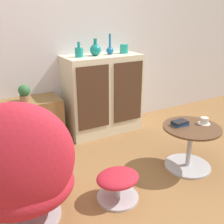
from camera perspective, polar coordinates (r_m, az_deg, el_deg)
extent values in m
plane|color=olive|center=(2.20, 3.21, -19.29)|extent=(12.00, 12.00, 0.00)
cube|color=silver|center=(3.12, -12.93, 18.26)|extent=(6.40, 0.06, 2.60)
cube|color=beige|center=(3.22, -2.05, 3.90)|extent=(0.92, 0.43, 0.95)
cube|color=#472D1E|center=(2.92, -4.03, 3.03)|extent=(0.38, 0.01, 0.72)
cube|color=#472D1E|center=(3.14, 3.54, 4.30)|extent=(0.38, 0.01, 0.72)
cube|color=brown|center=(3.04, -16.68, -2.26)|extent=(0.60, 0.38, 0.53)
cylinder|color=beige|center=(2.89, -15.67, -4.37)|extent=(0.17, 0.01, 0.17)
cylinder|color=#B7B7BC|center=(2.17, -17.91, -20.72)|extent=(0.49, 0.49, 0.02)
cylinder|color=#B7B7BC|center=(2.13, -18.09, -19.56)|extent=(0.06, 0.06, 0.09)
ellipsoid|color=#B21E2D|center=(2.00, -18.80, -14.83)|extent=(0.84, 0.76, 0.34)
ellipsoid|color=#B21E2D|center=(1.74, -20.01, -9.69)|extent=(0.80, 0.60, 0.77)
cylinder|color=#B7B7BC|center=(2.24, 1.24, -18.00)|extent=(0.34, 0.34, 0.02)
cylinder|color=#B7B7BC|center=(2.20, 1.25, -16.49)|extent=(0.04, 0.04, 0.13)
ellipsoid|color=#B21E2D|center=(2.13, 1.28, -14.15)|extent=(0.35, 0.30, 0.09)
cylinder|color=#B7B7BC|center=(2.72, 16.06, -11.14)|extent=(0.44, 0.44, 0.02)
cylinder|color=#B7B7BC|center=(2.62, 16.51, -7.33)|extent=(0.04, 0.04, 0.39)
cylinder|color=brown|center=(2.54, 16.98, -3.26)|extent=(0.53, 0.53, 0.02)
cylinder|color=teal|center=(2.99, -7.19, 12.76)|extent=(0.09, 0.09, 0.10)
cylinder|color=teal|center=(2.98, -7.26, 14.32)|extent=(0.03, 0.03, 0.06)
ellipsoid|color=#147A75|center=(3.07, -3.64, 13.33)|extent=(0.13, 0.13, 0.13)
cylinder|color=#147A75|center=(3.06, -3.68, 15.05)|extent=(0.04, 0.04, 0.07)
ellipsoid|color=#196699|center=(3.16, -0.46, 13.20)|extent=(0.09, 0.09, 0.09)
cylinder|color=#196699|center=(3.14, -0.47, 15.26)|extent=(0.03, 0.03, 0.15)
cylinder|color=teal|center=(3.26, 2.64, 13.61)|extent=(0.10, 0.10, 0.11)
cylinder|color=#996B4C|center=(2.93, -18.39, 2.89)|extent=(0.11, 0.11, 0.06)
sphere|color=#2D6638|center=(2.91, -18.58, 4.46)|extent=(0.12, 0.12, 0.12)
cylinder|color=silver|center=(2.63, 19.38, -2.40)|extent=(0.12, 0.12, 0.01)
cylinder|color=silver|center=(2.62, 19.46, -1.82)|extent=(0.07, 0.07, 0.06)
cube|color=#1E478C|center=(2.54, 14.57, -2.56)|extent=(0.15, 0.11, 0.02)
cube|color=black|center=(2.53, 14.55, -2.13)|extent=(0.14, 0.10, 0.02)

